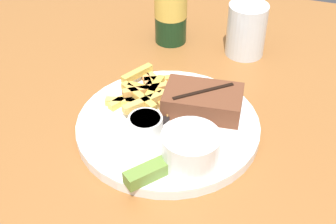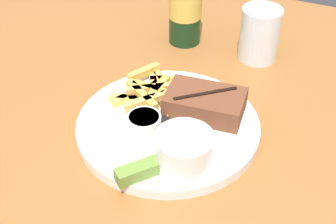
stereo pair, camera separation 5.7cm
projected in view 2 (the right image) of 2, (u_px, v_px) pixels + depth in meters
The scene contains 11 objects.
dining_table at pixel (168, 164), 0.79m from camera, with size 1.30×1.11×0.74m.
dinner_plate at pixel (168, 126), 0.74m from camera, with size 0.29×0.29×0.02m.
steak_portion at pixel (205, 103), 0.74m from camera, with size 0.13×0.09×0.04m.
fries_pile at pixel (148, 91), 0.78m from camera, with size 0.12×0.14×0.02m.
coleslaw_cup at pixel (184, 148), 0.65m from camera, with size 0.08×0.08×0.05m.
dipping_sauce_cup at pixel (144, 123), 0.71m from camera, with size 0.05×0.05×0.03m.
pickle_spear at pixel (142, 170), 0.64m from camera, with size 0.06×0.07×0.02m.
fork_utensil at pixel (134, 102), 0.77m from camera, with size 0.13×0.05×0.00m.
knife_utensil at pixel (180, 109), 0.76m from camera, with size 0.08×0.16×0.01m.
beer_bottle at pixel (185, 1), 0.91m from camera, with size 0.06×0.06×0.25m.
drinking_glass at pixel (260, 34), 0.89m from camera, with size 0.08×0.08×0.10m.
Camera 2 is at (0.23, -0.52, 1.23)m, focal length 50.00 mm.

